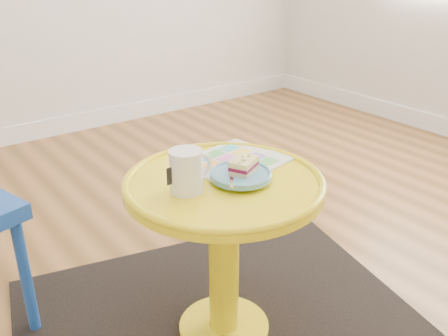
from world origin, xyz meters
TOP-DOWN VIEW (x-y plane):
  - floor at (0.00, 0.00)m, footprint 4.00×4.00m
  - rug at (-0.33, -0.20)m, footprint 1.52×1.37m
  - side_table at (-0.33, -0.20)m, footprint 0.58×0.58m
  - newspaper at (-0.22, -0.11)m, footprint 0.34×0.31m
  - mug at (-0.45, -0.19)m, footprint 0.13×0.09m
  - plate at (-0.29, -0.23)m, footprint 0.18×0.18m
  - cake_slice at (-0.27, -0.22)m, footprint 0.10×0.09m
  - fork at (-0.32, -0.23)m, footprint 0.10×0.12m

SIDE VIEW (x-z plane):
  - floor at x=0.00m, z-range 0.00..0.00m
  - rug at x=-0.33m, z-range 0.00..0.01m
  - side_table at x=-0.33m, z-range 0.12..0.67m
  - newspaper at x=-0.22m, z-range 0.55..0.56m
  - plate at x=-0.29m, z-range 0.56..0.58m
  - fork at x=-0.32m, z-range 0.58..0.58m
  - cake_slice at x=-0.27m, z-range 0.58..0.61m
  - mug at x=-0.45m, z-range 0.55..0.68m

